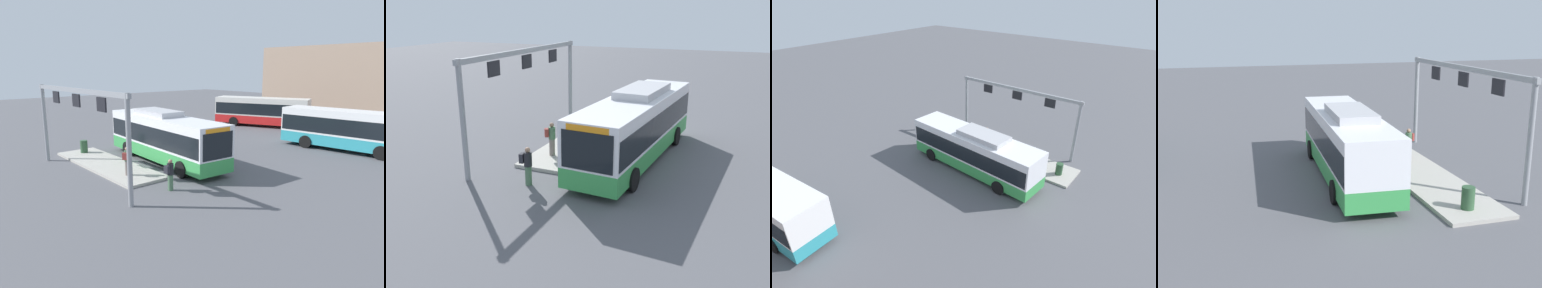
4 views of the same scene
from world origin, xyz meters
The scene contains 7 objects.
ground_plane centered at (0.00, 0.00, 0.00)m, with size 120.00×120.00×0.00m, color #56565B.
platform_curb centered at (-1.67, -3.46, 0.08)m, with size 10.00×2.80×0.16m, color #B2ADA3.
bus_main centered at (-0.01, 0.00, 1.81)m, with size 10.98×3.25×3.46m.
person_boarding centered at (4.83, -3.26, 0.89)m, with size 0.39×0.56×1.67m.
person_waiting_near centered at (1.50, -3.82, 1.05)m, with size 0.55×0.60×1.67m.
platform_sign_gantry centered at (-0.04, -5.93, 3.85)m, with size 11.26×0.24×5.20m.
trash_bin centered at (-5.52, -3.30, 0.61)m, with size 0.52×0.52×0.90m, color #2D5133.
Camera 4 is at (-20.93, 6.03, 7.27)m, focal length 44.72 mm.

